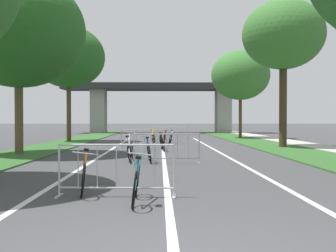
{
  "coord_description": "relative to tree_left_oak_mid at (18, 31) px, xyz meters",
  "views": [
    {
      "loc": [
        -0.16,
        -4.03,
        1.53
      ],
      "look_at": [
        0.21,
        14.31,
        1.24
      ],
      "focal_mm": 43.67,
      "sensor_mm": 36.0,
      "label": 1
    }
  ],
  "objects": [
    {
      "name": "grass_verge_left",
      "position": [
        0.08,
        7.18,
        -5.34
      ],
      "size": [
        2.83,
        51.4,
        0.05
      ],
      "primitive_type": "cube",
      "color": "#2D5B26",
      "rests_on": "ground"
    },
    {
      "name": "grass_verge_right",
      "position": [
        12.49,
        7.18,
        -5.34
      ],
      "size": [
        2.83,
        51.4,
        0.05
      ],
      "primitive_type": "cube",
      "color": "#2D5B26",
      "rests_on": "ground"
    },
    {
      "name": "sidewalk_path_right",
      "position": [
        14.81,
        7.18,
        -5.33
      ],
      "size": [
        1.8,
        51.4,
        0.08
      ],
      "primitive_type": "cube",
      "color": "#ADA89E",
      "rests_on": "ground"
    },
    {
      "name": "lane_stripe_center",
      "position": [
        6.29,
        1.02,
        -5.36
      ],
      "size": [
        0.14,
        29.74,
        0.01
      ],
      "primitive_type": "cube",
      "color": "silver",
      "rests_on": "ground"
    },
    {
      "name": "lane_stripe_right_lane",
      "position": [
        8.92,
        1.02,
        -5.36
      ],
      "size": [
        0.14,
        29.74,
        0.01
      ],
      "primitive_type": "cube",
      "color": "silver",
      "rests_on": "ground"
    },
    {
      "name": "lane_stripe_left_lane",
      "position": [
        3.65,
        1.02,
        -5.36
      ],
      "size": [
        0.14,
        29.74,
        0.01
      ],
      "primitive_type": "cube",
      "color": "silver",
      "rests_on": "ground"
    },
    {
      "name": "overpass_bridge",
      "position": [
        6.29,
        28.63,
        -1.19
      ],
      "size": [
        22.12,
        3.95,
        5.6
      ],
      "color": "#2D2D30",
      "rests_on": "ground"
    },
    {
      "name": "tree_left_oak_mid",
      "position": [
        0.0,
        0.0,
        0.0
      ],
      "size": [
        5.77,
        5.77,
        7.83
      ],
      "color": "brown",
      "rests_on": "ground"
    },
    {
      "name": "tree_left_cypress_far",
      "position": [
        -0.15,
        10.45,
        0.47
      ],
      "size": [
        4.99,
        4.99,
        7.97
      ],
      "color": "#4C3823",
      "rests_on": "ground"
    },
    {
      "name": "tree_right_oak_near",
      "position": [
        12.81,
        4.1,
        0.73
      ],
      "size": [
        4.42,
        4.42,
        8.02
      ],
      "color": "#3D2D1E",
      "rests_on": "ground"
    },
    {
      "name": "tree_right_maple_mid",
      "position": [
        12.65,
        14.97,
        -0.25
      ],
      "size": [
        4.72,
        4.72,
        7.13
      ],
      "color": "#4C3823",
      "rests_on": "ground"
    },
    {
      "name": "crowd_barrier_nearest",
      "position": [
        5.27,
        -9.83,
        -4.85
      ],
      "size": [
        2.36,
        0.56,
        1.05
      ],
      "rotation": [
        0.0,
        0.0,
        -0.05
      ],
      "color": "#ADADB2",
      "rests_on": "ground"
    },
    {
      "name": "crowd_barrier_second",
      "position": [
        6.36,
        -3.72,
        -4.85
      ],
      "size": [
        2.35,
        0.5,
        1.05
      ],
      "rotation": [
        0.0,
        0.0,
        0.03
      ],
      "color": "#ADADB2",
      "rests_on": "ground"
    },
    {
      "name": "crowd_barrier_third",
      "position": [
        5.35,
        2.39,
        -4.85
      ],
      "size": [
        2.35,
        0.53,
        1.05
      ],
      "rotation": [
        0.0,
        0.0,
        -0.04
      ],
      "color": "#ADADB2",
      "rests_on": "ground"
    },
    {
      "name": "crowd_barrier_fourth",
      "position": [
        6.74,
        8.5,
        -4.85
      ],
      "size": [
        2.35,
        0.53,
        1.05
      ],
      "rotation": [
        0.0,
        0.0,
        -0.04
      ],
      "color": "#ADADB2",
      "rests_on": "ground"
    },
    {
      "name": "bicycle_orange_0",
      "position": [
        4.54,
        -9.36,
        -4.99
      ],
      "size": [
        0.64,
        1.76,
        0.91
      ],
      "rotation": [
        0.0,
        0.0,
        3.32
      ],
      "color": "black",
      "rests_on": "ground"
    },
    {
      "name": "bicycle_white_1",
      "position": [
        6.83,
        7.9,
        -5.01
      ],
      "size": [
        0.56,
        1.67,
        0.92
      ],
      "rotation": [
        0.0,
        0.0,
        -0.1
      ],
      "color": "black",
      "rests_on": "ground"
    },
    {
      "name": "bicycle_teal_2",
      "position": [
        5.7,
        -10.4,
        -4.99
      ],
      "size": [
        0.49,
        1.74,
        0.89
      ],
      "rotation": [
        0.0,
        0.0,
        0.01
      ],
      "color": "black",
      "rests_on": "ground"
    },
    {
      "name": "bicycle_red_3",
      "position": [
        6.44,
        8.87,
        -5.0
      ],
      "size": [
        0.47,
        1.61,
        0.99
      ],
      "rotation": [
        0.0,
        0.0,
        3.2
      ],
      "color": "black",
      "rests_on": "ground"
    },
    {
      "name": "bicycle_yellow_4",
      "position": [
        5.71,
        8.86,
        -5.0
      ],
      "size": [
        0.5,
        1.67,
        0.98
      ],
      "rotation": [
        0.0,
        0.0,
        -0.07
      ],
      "color": "black",
      "rests_on": "ground"
    },
    {
      "name": "bicycle_silver_5",
      "position": [
        5.07,
        -3.14,
        -4.98
      ],
      "size": [
        0.49,
        1.72,
        1.04
      ],
      "rotation": [
        0.0,
        0.0,
        -0.03
      ],
      "color": "black",
      "rests_on": "ground"
    },
    {
      "name": "bicycle_blue_6",
      "position": [
        5.74,
        -3.27,
        -4.99
      ],
      "size": [
        0.49,
        1.67,
        0.98
      ],
      "rotation": [
        0.0,
        0.0,
        0.08
      ],
      "color": "black",
      "rests_on": "ground"
    },
    {
      "name": "bicycle_black_7",
      "position": [
        6.23,
        1.98,
        -4.98
      ],
      "size": [
        0.43,
        1.66,
        1.0
      ],
      "rotation": [
        0.0,
        0.0,
        3.23
      ],
      "color": "black",
      "rests_on": "ground"
    }
  ]
}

